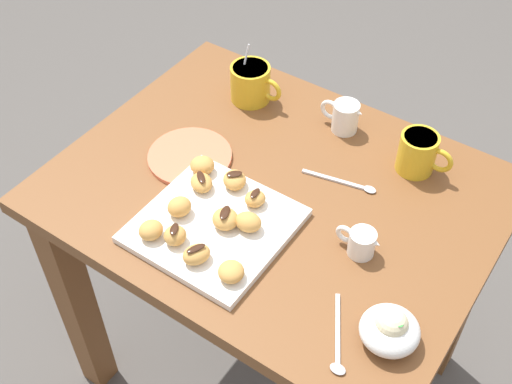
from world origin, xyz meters
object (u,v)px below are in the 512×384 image
object	(u,v)px
beignet_9	(255,198)
beignet_3	(235,180)
coffee_mug_mustard_left	(251,82)
pastry_plate_square	(214,226)
beignet_2	(151,230)
beignet_8	(248,222)
beignet_10	(202,165)
ice_cream_bowl	(390,329)
beignet_5	(179,207)
chocolate_sauce_pitcher	(361,242)
beignet_7	(175,236)
coffee_mug_mustard_right	(419,152)
saucer_coral_left	(190,157)
beignet_1	(196,254)
beignet_4	(225,219)
cream_pitcher_white	(345,116)
dining_table	(273,237)
beignet_0	(201,183)
beignet_6	(231,272)

from	to	relation	value
beignet_9	beignet_3	bearing A→B (deg)	163.41
coffee_mug_mustard_left	beignet_3	xyz separation A→B (m)	(0.15, -0.27, -0.02)
pastry_plate_square	beignet_2	world-z (taller)	beignet_2
beignet_8	beignet_10	bearing A→B (deg)	156.24
ice_cream_bowl	beignet_5	xyz separation A→B (m)	(-0.47, 0.02, 0.00)
beignet_9	chocolate_sauce_pitcher	bearing A→B (deg)	5.36
coffee_mug_mustard_left	beignet_10	distance (m)	0.29
beignet_7	coffee_mug_mustard_right	bearing A→B (deg)	58.01
ice_cream_bowl	saucer_coral_left	xyz separation A→B (m)	(-0.56, 0.17, -0.03)
ice_cream_bowl	saucer_coral_left	bearing A→B (deg)	163.65
beignet_1	beignet_10	distance (m)	0.24
beignet_4	ice_cream_bowl	bearing A→B (deg)	-6.43
ice_cream_bowl	beignet_7	world-z (taller)	ice_cream_bowl
cream_pitcher_white	beignet_2	distance (m)	0.52
beignet_3	beignet_10	bearing A→B (deg)	-176.67
dining_table	beignet_2	xyz separation A→B (m)	(-0.12, -0.26, 0.19)
coffee_mug_mustard_right	beignet_9	distance (m)	0.37
beignet_5	beignet_10	bearing A→B (deg)	106.61
saucer_coral_left	beignet_9	size ratio (longest dim) A/B	4.30
beignet_10	beignet_3	bearing A→B (deg)	3.33
beignet_7	beignet_1	bearing A→B (deg)	-11.38
pastry_plate_square	saucer_coral_left	bearing A→B (deg)	141.67
dining_table	beignet_4	size ratio (longest dim) A/B	16.90
pastry_plate_square	coffee_mug_mustard_left	distance (m)	0.42
coffee_mug_mustard_right	pastry_plate_square	bearing A→B (deg)	-123.83
dining_table	chocolate_sauce_pitcher	bearing A→B (deg)	-12.75
beignet_7	beignet_9	bearing A→B (deg)	67.69
beignet_3	coffee_mug_mustard_right	bearing A→B (deg)	44.17
beignet_0	beignet_4	xyz separation A→B (m)	(0.10, -0.05, 0.00)
beignet_2	ice_cream_bowl	bearing A→B (deg)	7.33
beignet_0	saucer_coral_left	bearing A→B (deg)	141.83
dining_table	pastry_plate_square	bearing A→B (deg)	-103.10
coffee_mug_mustard_right	beignet_8	world-z (taller)	coffee_mug_mustard_right
beignet_3	beignet_10	size ratio (longest dim) A/B	1.04
beignet_1	beignet_6	xyz separation A→B (m)	(0.08, 0.00, -0.00)
dining_table	beignet_6	size ratio (longest dim) A/B	17.98
chocolate_sauce_pitcher	cream_pitcher_white	bearing A→B (deg)	124.16
chocolate_sauce_pitcher	beignet_3	distance (m)	0.29
chocolate_sauce_pitcher	beignet_0	xyz separation A→B (m)	(-0.35, -0.05, 0.00)
coffee_mug_mustard_right	beignet_10	size ratio (longest dim) A/B	2.34
beignet_5	beignet_3	bearing A→B (deg)	70.39
coffee_mug_mustard_left	coffee_mug_mustard_right	distance (m)	0.43
coffee_mug_mustard_left	ice_cream_bowl	xyz separation A→B (m)	(0.57, -0.42, -0.02)
dining_table	beignet_10	xyz separation A→B (m)	(-0.15, -0.06, 0.20)
beignet_5	chocolate_sauce_pitcher	bearing A→B (deg)	20.68
beignet_8	pastry_plate_square	bearing A→B (deg)	-156.82
beignet_7	cream_pitcher_white	bearing A→B (deg)	78.92
dining_table	beignet_1	world-z (taller)	beignet_1
ice_cream_bowl	beignet_10	distance (m)	0.52
coffee_mug_mustard_left	ice_cream_bowl	bearing A→B (deg)	-35.93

